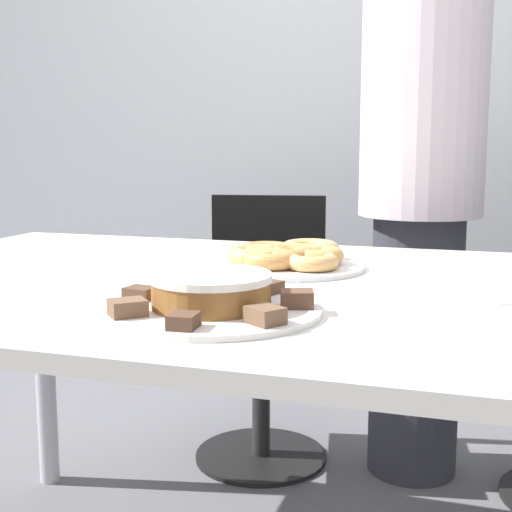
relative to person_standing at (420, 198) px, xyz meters
The scene contains 21 objects.
wall_back 0.86m from the person_standing, 104.39° to the left, with size 8.00×0.05×2.60m.
table 0.95m from the person_standing, 101.54° to the right, with size 1.89×1.10×0.78m.
person_standing is the anchor object (origin of this frame).
office_chair_left 0.69m from the person_standing, behind, with size 0.51×0.51×0.87m.
plate_cake 1.22m from the person_standing, 100.50° to the right, with size 0.35×0.35×0.01m.
plate_donuts 0.79m from the person_standing, 105.62° to the right, with size 0.33×0.33×0.01m.
frosted_cake 1.22m from the person_standing, 100.50° to the right, with size 0.19×0.19×0.05m.
lamington_0 1.33m from the person_standing, 103.99° to the right, with size 0.07×0.07×0.02m.
lamington_1 1.35m from the person_standing, 99.00° to the right, with size 0.04×0.05×0.02m.
lamington_2 1.28m from the person_standing, 94.88° to the right, with size 0.07×0.06×0.02m.
lamington_3 1.16m from the person_standing, 94.53° to the right, with size 0.06×0.06×0.03m.
lamington_4 1.09m from the person_standing, 99.16° to the right, with size 0.07×0.07×0.02m.
lamington_5 1.12m from the person_standing, 105.07° to the right, with size 0.07×0.08×0.03m.
lamington_6 1.23m from the person_standing, 106.86° to the right, with size 0.05×0.05×0.02m.
donut_0 0.79m from the person_standing, 105.62° to the right, with size 0.12×0.12×0.04m.
donut_1 0.76m from the person_standing, 101.67° to the right, with size 0.12×0.12×0.04m.
donut_2 0.70m from the person_standing, 105.91° to the right, with size 0.13×0.13×0.04m.
donut_3 0.77m from the person_standing, 111.22° to the right, with size 0.13×0.13×0.04m.
donut_4 0.83m from the person_standing, 110.02° to the right, with size 0.13×0.13×0.04m.
donut_5 0.85m from the person_standing, 106.12° to the right, with size 0.12×0.12×0.04m.
donut_6 0.82m from the person_standing, 100.51° to the right, with size 0.11×0.11×0.03m.
Camera 1 is at (0.37, -1.32, 1.04)m, focal length 50.00 mm.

